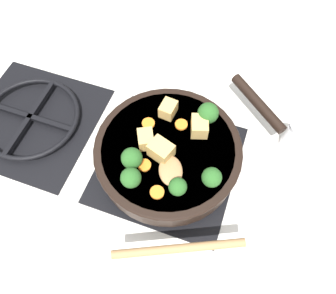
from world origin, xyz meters
TOP-DOWN VIEW (x-y plane):
  - ground_plane at (0.00, 0.00)m, footprint 2.40×2.40m
  - front_burner_grate at (0.00, 0.00)m, footprint 0.31×0.31m
  - rear_burner_grate at (0.00, 0.36)m, footprint 0.31×0.31m
  - skillet_pan at (0.00, -0.00)m, footprint 0.41×0.39m
  - wooden_spoon at (-0.13, -0.06)m, footprint 0.24×0.22m
  - tofu_cube_center_large at (0.08, 0.03)m, footprint 0.04×0.03m
  - tofu_cube_near_handle at (0.06, -0.05)m, footprint 0.05×0.05m
  - tofu_cube_east_chunk at (-0.01, 0.05)m, footprint 0.05×0.05m
  - tofu_cube_west_chunk at (-0.02, 0.01)m, footprint 0.05×0.06m
  - broccoli_floret_near_spoon at (-0.05, -0.11)m, footprint 0.04×0.04m
  - broccoli_floret_center_top at (-0.10, 0.04)m, footprint 0.04×0.04m
  - broccoli_floret_east_rim at (-0.06, 0.05)m, footprint 0.04×0.04m
  - broccoli_floret_west_rim at (-0.09, -0.05)m, footprint 0.04×0.04m
  - broccoli_floret_north_edge at (0.09, -0.06)m, footprint 0.05×0.05m
  - carrot_slice_orange_thin at (-0.06, 0.03)m, footprint 0.03×0.03m
  - carrot_slice_near_center at (0.04, 0.06)m, footprint 0.03×0.03m
  - carrot_slice_edge_slice at (0.06, -0.01)m, footprint 0.03×0.03m
  - carrot_slice_under_broccoli at (-0.10, -0.01)m, footprint 0.03×0.03m
  - salt_shaker at (0.14, -0.25)m, footprint 0.04×0.04m

SIDE VIEW (x-z plane):
  - ground_plane at x=0.00m, z-range 0.00..0.00m
  - front_burner_grate at x=0.00m, z-range 0.00..0.03m
  - rear_burner_grate at x=0.00m, z-range 0.00..0.03m
  - salt_shaker at x=0.14m, z-range 0.00..0.09m
  - skillet_pan at x=0.00m, z-range 0.03..0.09m
  - carrot_slice_orange_thin at x=-0.06m, z-range 0.08..0.09m
  - carrot_slice_near_center at x=0.04m, z-range 0.08..0.09m
  - carrot_slice_edge_slice at x=0.06m, z-range 0.08..0.09m
  - carrot_slice_under_broccoli at x=-0.10m, z-range 0.08..0.09m
  - wooden_spoon at x=-0.13m, z-range 0.08..0.10m
  - tofu_cube_center_large at x=0.08m, z-range 0.08..0.12m
  - tofu_cube_east_chunk at x=-0.01m, z-range 0.08..0.12m
  - tofu_cube_near_handle at x=0.06m, z-range 0.08..0.12m
  - tofu_cube_west_chunk at x=-0.02m, z-range 0.08..0.12m
  - broccoli_floret_west_rim at x=-0.09m, z-range 0.09..0.13m
  - broccoli_floret_near_spoon at x=-0.05m, z-range 0.09..0.13m
  - broccoli_floret_center_top at x=-0.10m, z-range 0.09..0.14m
  - broccoli_floret_east_rim at x=-0.06m, z-range 0.09..0.14m
  - broccoli_floret_north_edge at x=0.09m, z-range 0.09..0.14m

